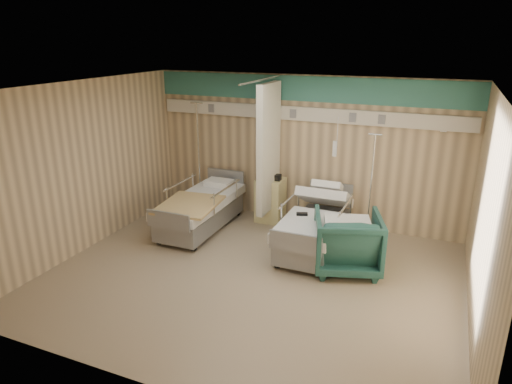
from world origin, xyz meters
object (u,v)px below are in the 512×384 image
bedside_cabinet (270,200)px  iv_stand_left (200,188)px  iv_stand_right (368,217)px  visitor_armchair (347,242)px  bed_left (201,213)px  bed_right (315,232)px

bedside_cabinet → iv_stand_left: iv_stand_left is taller
iv_stand_left → iv_stand_right: bearing=-1.9°
visitor_armchair → iv_stand_left: 3.67m
iv_stand_left → visitor_armchair: bearing=-23.0°
bedside_cabinet → iv_stand_right: 1.91m
bed_left → bedside_cabinet: (1.05, 0.90, 0.11)m
bed_left → bed_right: bearing=0.0°
bed_left → iv_stand_right: 3.07m
bed_right → iv_stand_left: 2.89m
bed_right → iv_stand_left: bearing=161.2°
bed_right → visitor_armchair: 0.83m
bed_left → bedside_cabinet: size_ratio=2.54×
bed_left → iv_stand_left: 1.08m
visitor_armchair → iv_stand_left: (-3.38, 1.43, -0.00)m
visitor_armchair → bedside_cabinet: bearing=-56.0°
bed_right → bedside_cabinet: bedside_cabinet is taller
bed_right → visitor_armchair: visitor_armchair is taller
bed_left → iv_stand_right: (2.95, 0.82, 0.07)m
bed_left → bedside_cabinet: 1.39m
bed_right → visitor_armchair: bearing=-37.7°
visitor_armchair → bed_left: bearing=-28.0°
bed_right → visitor_armchair: size_ratio=2.13×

